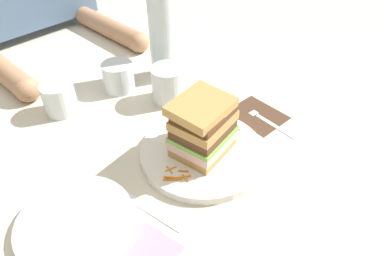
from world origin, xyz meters
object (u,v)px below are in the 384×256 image
(napkin_dark, at_px, (257,115))
(fork, at_px, (265,118))
(juice_glass, at_px, (168,86))
(side_plate, at_px, (75,222))
(empty_tumbler_0, at_px, (59,98))
(empty_tumbler_1, at_px, (118,77))
(main_plate, at_px, (203,153))
(knife, at_px, (140,203))
(napkin_pink, at_px, (148,254))
(sandwich, at_px, (203,128))
(water_bottle, at_px, (162,32))

(napkin_dark, distance_m, fork, 0.02)
(fork, height_order, juice_glass, juice_glass)
(napkin_dark, xyz_separation_m, side_plate, (-0.46, 0.05, 0.01))
(empty_tumbler_0, bearing_deg, juice_glass, -35.16)
(empty_tumbler_1, bearing_deg, main_plate, -96.24)
(juice_glass, bearing_deg, knife, -142.62)
(napkin_pink, bearing_deg, sandwich, 21.31)
(side_plate, bearing_deg, main_plate, -8.96)
(main_plate, bearing_deg, water_bottle, 60.78)
(fork, relative_size, water_bottle, 0.59)
(knife, bearing_deg, main_plate, 0.50)
(side_plate, bearing_deg, sandwich, -8.91)
(sandwich, xyz_separation_m, napkin_pink, (-0.22, -0.09, -0.08))
(empty_tumbler_0, height_order, napkin_pink, empty_tumbler_0)
(juice_glass, relative_size, empty_tumbler_0, 1.16)
(main_plate, bearing_deg, napkin_pink, -158.84)
(napkin_dark, xyz_separation_m, water_bottle, (-0.03, 0.29, 0.13))
(main_plate, distance_m, side_plate, 0.28)
(sandwich, xyz_separation_m, empty_tumbler_0, (-0.12, 0.34, -0.04))
(sandwich, height_order, fork, sandwich)
(main_plate, bearing_deg, fork, -7.66)
(side_plate, bearing_deg, fork, -8.43)
(empty_tumbler_1, xyz_separation_m, side_plate, (-0.31, -0.28, -0.03))
(knife, relative_size, juice_glass, 2.26)
(sandwich, relative_size, fork, 0.77)
(napkin_dark, bearing_deg, empty_tumbler_0, 131.57)
(fork, bearing_deg, juice_glass, 113.42)
(napkin_dark, height_order, juice_glass, juice_glass)
(empty_tumbler_1, bearing_deg, fork, -66.54)
(main_plate, distance_m, sandwich, 0.07)
(main_plate, xyz_separation_m, water_bottle, (0.16, 0.29, 0.12))
(water_bottle, xyz_separation_m, empty_tumbler_1, (-0.13, 0.04, -0.09))
(sandwich, bearing_deg, water_bottle, 60.63)
(fork, xyz_separation_m, juice_glass, (-0.10, 0.22, 0.03))
(empty_tumbler_1, bearing_deg, juice_glass, -66.47)
(sandwich, xyz_separation_m, fork, (0.19, -0.03, -0.07))
(empty_tumbler_1, distance_m, napkin_pink, 0.49)
(fork, relative_size, knife, 0.83)
(napkin_dark, bearing_deg, main_plate, 179.10)
(fork, xyz_separation_m, napkin_pink, (-0.41, -0.06, -0.00))
(napkin_dark, bearing_deg, side_plate, 174.33)
(fork, bearing_deg, water_bottle, 94.90)
(knife, distance_m, empty_tumbler_0, 0.35)
(main_plate, height_order, empty_tumbler_1, empty_tumbler_1)
(empty_tumbler_0, bearing_deg, sandwich, -71.01)
(knife, relative_size, side_plate, 1.01)
(juice_glass, xyz_separation_m, water_bottle, (0.07, 0.09, 0.09))
(sandwich, bearing_deg, main_plate, -25.42)
(main_plate, distance_m, empty_tumbler_1, 0.33)
(sandwich, xyz_separation_m, side_plate, (-0.27, 0.04, -0.07))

